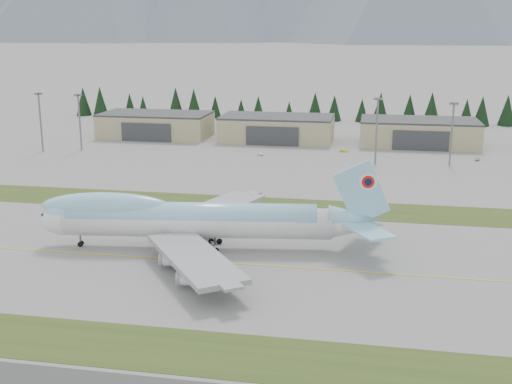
% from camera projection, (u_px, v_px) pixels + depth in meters
% --- Properties ---
extents(ground, '(7000.00, 7000.00, 0.00)m').
position_uv_depth(ground, '(240.00, 264.00, 134.27)').
color(ground, slate).
rests_on(ground, ground).
extents(grass_strip_near, '(400.00, 14.00, 0.08)m').
position_uv_depth(grass_strip_near, '(189.00, 352.00, 98.09)').
color(grass_strip_near, '#31491A').
rests_on(grass_strip_near, ground).
extents(grass_strip_far, '(400.00, 18.00, 0.08)m').
position_uv_depth(grass_strip_far, '(273.00, 206.00, 177.11)').
color(grass_strip_far, '#31491A').
rests_on(grass_strip_far, ground).
extents(taxiway_line_main, '(400.00, 0.40, 0.02)m').
position_uv_depth(taxiway_line_main, '(240.00, 264.00, 134.27)').
color(taxiway_line_main, yellow).
rests_on(taxiway_line_main, ground).
extents(boeing_747_freighter, '(78.86, 67.31, 20.70)m').
position_uv_depth(boeing_747_freighter, '(193.00, 219.00, 142.10)').
color(boeing_747_freighter, silver).
rests_on(boeing_747_freighter, ground).
extents(hangar_left, '(48.00, 26.60, 10.80)m').
position_uv_depth(hangar_left, '(156.00, 125.00, 287.93)').
color(hangar_left, tan).
rests_on(hangar_left, ground).
extents(hangar_center, '(48.00, 26.60, 10.80)m').
position_uv_depth(hangar_center, '(277.00, 128.00, 278.25)').
color(hangar_center, tan).
rests_on(hangar_center, ground).
extents(hangar_right, '(48.00, 26.60, 10.80)m').
position_uv_depth(hangar_right, '(419.00, 132.00, 267.70)').
color(hangar_right, tan).
rests_on(hangar_right, ground).
extents(floodlight_masts, '(203.69, 9.18, 24.56)m').
position_uv_depth(floodlight_masts, '(336.00, 117.00, 232.38)').
color(floodlight_masts, slate).
rests_on(floodlight_masts, ground).
extents(service_vehicle_a, '(2.71, 3.69, 1.17)m').
position_uv_depth(service_vehicle_a, '(260.00, 155.00, 247.44)').
color(service_vehicle_a, white).
rests_on(service_vehicle_a, ground).
extents(service_vehicle_b, '(4.00, 3.08, 1.27)m').
position_uv_depth(service_vehicle_b, '(343.00, 152.00, 254.35)').
color(service_vehicle_b, '#D0D134').
rests_on(service_vehicle_b, ground).
extents(service_vehicle_c, '(1.92, 3.75, 1.04)m').
position_uv_depth(service_vehicle_c, '(477.00, 160.00, 237.90)').
color(service_vehicle_c, '#9B9A9E').
rests_on(service_vehicle_c, ground).
extents(conifer_belt, '(273.59, 16.00, 16.66)m').
position_uv_depth(conifer_belt, '(325.00, 107.00, 334.44)').
color(conifer_belt, black).
rests_on(conifer_belt, ground).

